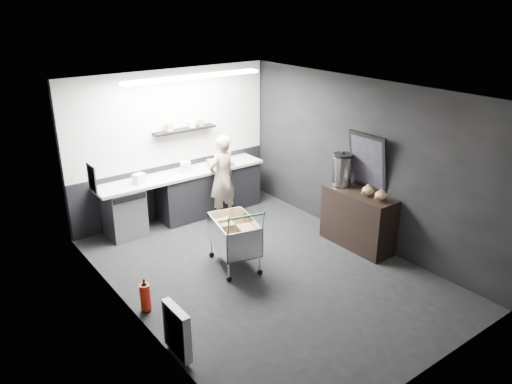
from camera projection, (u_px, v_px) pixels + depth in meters
floor at (264, 272)px, 7.50m from camera, size 5.50×5.50×0.00m
ceiling at (265, 92)px, 6.51m from camera, size 5.50×5.50×0.00m
wall_back at (172, 144)px, 9.05m from camera, size 5.50×0.00×5.50m
wall_front at (434, 268)px, 4.96m from camera, size 5.50×0.00×5.50m
wall_left at (131, 224)px, 5.89m from camera, size 0.00×5.50×5.50m
wall_right at (362, 162)px, 8.12m from camera, size 0.00×5.50×5.50m
kitchen_wall_panel at (171, 118)px, 8.86m from camera, size 3.95×0.02×1.70m
dado_panel at (175, 188)px, 9.35m from camera, size 3.95×0.02×1.00m
floating_shelf at (185, 130)px, 8.97m from camera, size 1.20×0.22×0.04m
wall_clock at (236, 92)px, 9.52m from camera, size 0.20×0.03×0.20m
poster at (92, 178)px, 6.80m from camera, size 0.02×0.30×0.40m
poster_red_band at (92, 173)px, 6.77m from camera, size 0.02×0.22×0.10m
radiator at (177, 331)px, 5.62m from camera, size 0.10×0.50×0.60m
ceiling_strip at (194, 77)px, 7.90m from camera, size 2.40×0.20×0.04m
prep_counter at (190, 194)px, 9.21m from camera, size 3.20×0.61×0.90m
person at (222, 178)px, 8.98m from camera, size 0.64×0.48×1.61m
shopping_cart at (234, 237)px, 7.49m from camera, size 0.77×1.07×1.05m
sideboard at (357, 212)px, 8.11m from camera, size 0.54×1.25×1.88m
fire_extinguisher at (145, 296)px, 6.50m from camera, size 0.14×0.14×0.46m
cardboard_box at (220, 163)px, 9.35m from camera, size 0.54×0.48×0.09m
pink_tub at (186, 167)px, 8.98m from camera, size 0.19×0.19×0.19m
white_container at (139, 179)px, 8.43m from camera, size 0.23×0.20×0.17m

